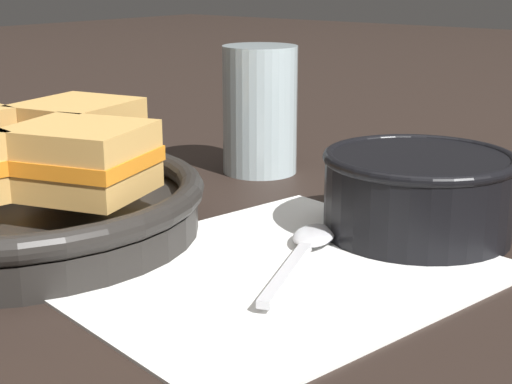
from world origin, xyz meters
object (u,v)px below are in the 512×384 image
(spoon, at_px, (307,245))
(skillet, at_px, (15,207))
(soup_bowl, at_px, (418,189))
(sandwich_near_left, at_px, (81,159))
(sandwich_near_right, at_px, (77,131))
(drinking_glass, at_px, (260,110))

(spoon, bearing_deg, skillet, 95.73)
(soup_bowl, bearing_deg, skillet, 128.43)
(skillet, bearing_deg, spoon, -63.00)
(sandwich_near_left, xyz_separation_m, sandwich_near_right, (0.06, 0.08, 0.00))
(soup_bowl, xyz_separation_m, spoon, (-0.08, 0.04, -0.03))
(skillet, distance_m, sandwich_near_right, 0.08)
(spoon, height_order, sandwich_near_right, sandwich_near_right)
(skillet, relative_size, sandwich_near_left, 2.61)
(soup_bowl, relative_size, spoon, 0.96)
(sandwich_near_right, xyz_separation_m, drinking_glass, (0.19, -0.03, -0.01))
(soup_bowl, height_order, drinking_glass, drinking_glass)
(spoon, bearing_deg, drinking_glass, 24.96)
(soup_bowl, height_order, sandwich_near_right, sandwich_near_right)
(spoon, relative_size, sandwich_near_left, 1.37)
(drinking_glass, bearing_deg, spoon, -133.76)
(skillet, relative_size, sandwich_near_right, 2.74)
(sandwich_near_left, height_order, sandwich_near_right, same)
(spoon, xyz_separation_m, sandwich_near_right, (-0.03, 0.20, 0.06))
(soup_bowl, xyz_separation_m, drinking_glass, (0.07, 0.20, 0.02))
(skillet, bearing_deg, sandwich_near_right, 7.12)
(drinking_glass, bearing_deg, soup_bowl, -110.30)
(spoon, distance_m, sandwich_near_right, 0.21)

